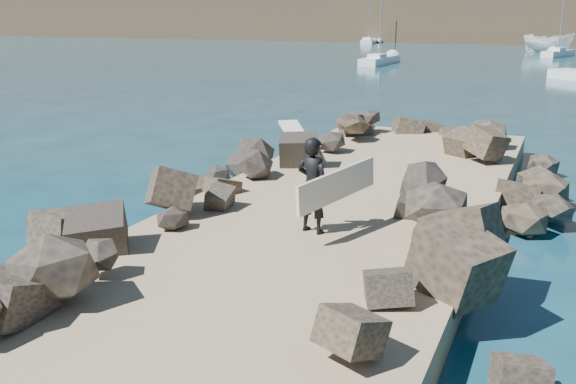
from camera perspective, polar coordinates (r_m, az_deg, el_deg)
name	(u,v)px	position (r m, az deg, el deg)	size (l,w,h in m)	color
ground	(309,256)	(11.99, 1.91, -5.74)	(800.00, 800.00, 0.00)	#0F384C
jetty	(263,281)	(10.18, -2.26, -7.92)	(6.00, 26.00, 0.60)	#8C7759
riprap_left	(130,235)	(11.95, -13.87, -3.73)	(2.60, 22.00, 1.00)	black
riprap_right	(456,288)	(9.77, 14.74, -8.21)	(2.60, 22.00, 1.00)	black
surfboard_resting	(296,140)	(17.51, 0.76, 4.64)	(0.55, 2.19, 0.07)	silver
boat_imported	(548,43)	(82.62, 22.12, 12.19)	(2.16, 5.75, 2.22)	white
surfer_with_board	(316,185)	(11.20, 2.52, 0.60)	(1.16, 2.04, 1.71)	black
sailboat_b	(558,53)	(74.76, 22.89, 11.29)	(3.27, 6.05, 7.31)	white
sailboat_a	(379,60)	(59.10, 8.11, 11.51)	(1.86, 7.27, 8.68)	white
sailboat_e	(369,41)	(100.67, 7.20, 13.15)	(2.95, 7.78, 9.11)	white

